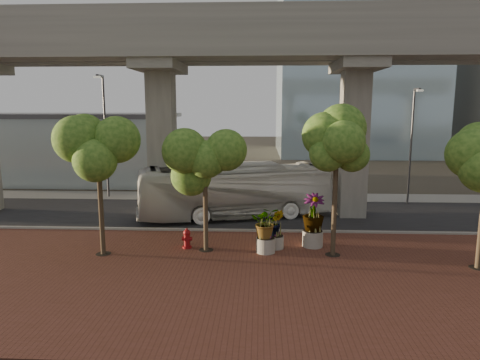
{
  "coord_description": "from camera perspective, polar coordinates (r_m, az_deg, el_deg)",
  "views": [
    {
      "loc": [
        0.2,
        -24.83,
        6.76
      ],
      "look_at": [
        -0.99,
        0.5,
        2.51
      ],
      "focal_mm": 32.0,
      "sensor_mm": 36.0,
      "label": 1
    }
  ],
  "objects": [
    {
      "name": "street_tree_near_east",
      "position": [
        19.53,
        12.77,
        4.35
      ],
      "size": [
        3.5,
        3.5,
        6.64
      ],
      "color": "#4D3E2C",
      "rests_on": "ground"
    },
    {
      "name": "far_sidewalk",
      "position": [
        33.03,
        2.3,
        -2.26
      ],
      "size": [
        90.0,
        3.0,
        0.06
      ],
      "primitive_type": "cube",
      "color": "gray",
      "rests_on": "ground"
    },
    {
      "name": "planter_right",
      "position": [
        21.18,
        9.75,
        -4.6
      ],
      "size": [
        2.46,
        2.46,
        2.63
      ],
      "color": "gray",
      "rests_on": "ground"
    },
    {
      "name": "streetlamp_west",
      "position": [
        33.78,
        -17.59,
        6.64
      ],
      "size": [
        0.45,
        1.32,
        9.13
      ],
      "color": "#323137",
      "rests_on": "ground"
    },
    {
      "name": "asphalt_road",
      "position": [
        27.67,
        2.21,
        -4.6
      ],
      "size": [
        90.0,
        8.0,
        0.04
      ],
      "primitive_type": "cube",
      "color": "black",
      "rests_on": "ground"
    },
    {
      "name": "streetlamp_east",
      "position": [
        32.18,
        21.96,
        5.18
      ],
      "size": [
        0.4,
        1.17,
        8.08
      ],
      "color": "#333439",
      "rests_on": "ground"
    },
    {
      "name": "planter_front",
      "position": [
        20.11,
        3.48,
        -5.96
      ],
      "size": [
        2.01,
        2.01,
        2.21
      ],
      "color": "gray",
      "rests_on": "ground"
    },
    {
      "name": "transit_viaduct",
      "position": [
        26.84,
        2.31,
        10.63
      ],
      "size": [
        72.0,
        5.6,
        12.4
      ],
      "color": "gray",
      "rests_on": "ground"
    },
    {
      "name": "curb_strip",
      "position": [
        23.79,
        2.12,
        -6.81
      ],
      "size": [
        70.0,
        0.25,
        0.16
      ],
      "primitive_type": "cube",
      "color": "gray",
      "rests_on": "ground"
    },
    {
      "name": "station_pavilion",
      "position": [
        45.69,
        -23.62,
        4.27
      ],
      "size": [
        23.0,
        13.0,
        6.3
      ],
      "color": "#ADC0C6",
      "rests_on": "ground"
    },
    {
      "name": "ground",
      "position": [
        25.74,
        2.17,
        -5.73
      ],
      "size": [
        160.0,
        160.0,
        0.0
      ],
      "primitive_type": "plane",
      "color": "#3A372A",
      "rests_on": "ground"
    },
    {
      "name": "brick_plaza",
      "position": [
        18.13,
        1.92,
        -12.29
      ],
      "size": [
        70.0,
        13.0,
        0.06
      ],
      "primitive_type": "cube",
      "color": "brown",
      "rests_on": "ground"
    },
    {
      "name": "planter_left",
      "position": [
        20.78,
        4.8,
        -5.95
      ],
      "size": [
        1.76,
        1.76,
        1.94
      ],
      "color": "#9C998D",
      "rests_on": "ground"
    },
    {
      "name": "transit_bus",
      "position": [
        26.52,
        -0.62,
        -1.54
      ],
      "size": [
        12.35,
        6.02,
        3.36
      ],
      "primitive_type": "imported",
      "rotation": [
        0.0,
        0.0,
        1.85
      ],
      "color": "silver",
      "rests_on": "ground"
    },
    {
      "name": "street_tree_near_west",
      "position": [
        19.89,
        -4.7,
        2.13
      ],
      "size": [
        3.69,
        3.69,
        5.85
      ],
      "color": "#4D3E2C",
      "rests_on": "ground"
    },
    {
      "name": "fire_hydrant",
      "position": [
        21.08,
        -7.08,
        -7.76
      ],
      "size": [
        0.49,
        0.44,
        0.98
      ],
      "color": "maroon",
      "rests_on": "ground"
    },
    {
      "name": "street_tree_far_west",
      "position": [
        20.24,
        -18.42,
        3.53
      ],
      "size": [
        3.35,
        3.35,
        6.32
      ],
      "color": "#4D3E2C",
      "rests_on": "ground"
    }
  ]
}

